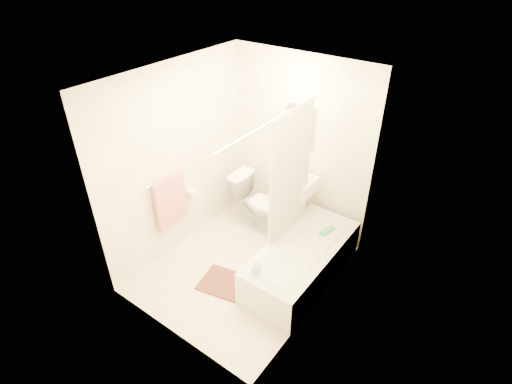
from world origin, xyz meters
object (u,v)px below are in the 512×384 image
Objects in this scene: toilet at (259,204)px; bath_mat at (226,283)px; sink at (294,204)px; soap_bottle at (256,267)px; bathtub at (302,261)px.

bath_mat is at bearing -164.55° from toilet.
bath_mat is at bearing -96.16° from sink.
soap_bottle is (0.33, -1.32, 0.06)m from sink.
bathtub is at bearing 74.49° from soap_bottle.
sink reaches higher than toilet.
bathtub is (0.99, -0.50, -0.16)m from toilet.
sink is 0.87m from bathtub.
toilet reaches higher than bathtub.
sink is 1.36m from soap_bottle.
toilet reaches higher than bath_mat.
bath_mat is (-0.65, -0.65, -0.22)m from bathtub.
toilet is 0.80× the size of sink.
bath_mat is 0.71m from soap_bottle.
bath_mat is (0.34, -1.15, -0.38)m from toilet.
bathtub is 0.94m from bath_mat.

